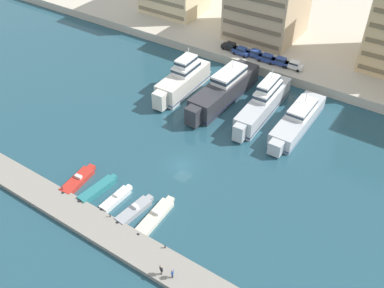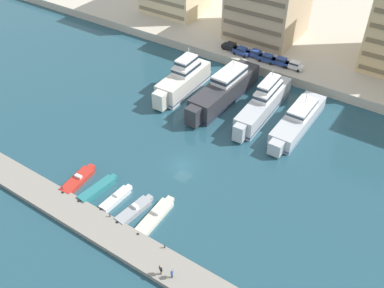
{
  "view_description": "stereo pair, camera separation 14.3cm",
  "coord_description": "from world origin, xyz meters",
  "px_view_note": "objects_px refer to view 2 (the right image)",
  "views": [
    {
      "loc": [
        30.72,
        -43.45,
        48.89
      ],
      "look_at": [
        -0.21,
        3.1,
        2.5
      ],
      "focal_mm": 40.0,
      "sensor_mm": 36.0,
      "label": 1
    },
    {
      "loc": [
        30.84,
        -43.38,
        48.89
      ],
      "look_at": [
        -0.21,
        3.1,
        2.5
      ],
      "focal_mm": 40.0,
      "sensor_mm": 36.0,
      "label": 2
    }
  ],
  "objects_px": {
    "motorboat_white_mid_left": "(116,199)",
    "car_blue_center_left": "(267,58)",
    "car_blue_left": "(242,51)",
    "car_white_center_right": "(294,65)",
    "yacht_silver_mid_left": "(264,103)",
    "motorboat_teal_left": "(98,189)",
    "yacht_silver_center_left": "(298,120)",
    "motorboat_red_far_left": "(78,180)",
    "car_blue_mid_left": "(255,53)",
    "car_blue_center": "(281,61)",
    "motorboat_cream_center": "(155,217)",
    "yacht_charcoal_left": "(224,90)",
    "motorboat_grey_center_left": "(134,210)",
    "yacht_ivory_far_left": "(183,80)",
    "pedestrian_mid_deck": "(172,273)",
    "car_black_far_left": "(231,46)",
    "pedestrian_near_edge": "(161,269)"
  },
  "relations": [
    {
      "from": "car_white_center_right",
      "to": "car_blue_left",
      "type": "bearing_deg",
      "value": -177.05
    },
    {
      "from": "car_blue_left",
      "to": "pedestrian_near_edge",
      "type": "relative_size",
      "value": 2.43
    },
    {
      "from": "motorboat_teal_left",
      "to": "motorboat_white_mid_left",
      "type": "distance_m",
      "value": 3.67
    },
    {
      "from": "car_blue_center_left",
      "to": "car_white_center_right",
      "type": "bearing_deg",
      "value": 3.8
    },
    {
      "from": "motorboat_teal_left",
      "to": "motorboat_cream_center",
      "type": "xyz_separation_m",
      "value": [
        10.84,
        0.66,
        -0.13
      ]
    },
    {
      "from": "yacht_silver_mid_left",
      "to": "motorboat_teal_left",
      "type": "relative_size",
      "value": 2.84
    },
    {
      "from": "motorboat_red_far_left",
      "to": "car_white_center_right",
      "type": "bearing_deg",
      "value": 72.69
    },
    {
      "from": "motorboat_red_far_left",
      "to": "pedestrian_mid_deck",
      "type": "height_order",
      "value": "pedestrian_mid_deck"
    },
    {
      "from": "motorboat_red_far_left",
      "to": "car_blue_mid_left",
      "type": "bearing_deg",
      "value": 83.01
    },
    {
      "from": "motorboat_red_far_left",
      "to": "motorboat_cream_center",
      "type": "relative_size",
      "value": 0.87
    },
    {
      "from": "yacht_silver_mid_left",
      "to": "car_blue_center_left",
      "type": "bearing_deg",
      "value": 113.99
    },
    {
      "from": "car_blue_center",
      "to": "motorboat_red_far_left",
      "type": "bearing_deg",
      "value": -104.0
    },
    {
      "from": "motorboat_white_mid_left",
      "to": "car_black_far_left",
      "type": "height_order",
      "value": "car_black_far_left"
    },
    {
      "from": "car_blue_left",
      "to": "car_blue_center_left",
      "type": "relative_size",
      "value": 1.01
    },
    {
      "from": "motorboat_cream_center",
      "to": "pedestrian_mid_deck",
      "type": "bearing_deg",
      "value": -40.53
    },
    {
      "from": "motorboat_teal_left",
      "to": "motorboat_grey_center_left",
      "type": "xyz_separation_m",
      "value": [
        7.57,
        -0.13,
        -0.05
      ]
    },
    {
      "from": "motorboat_white_mid_left",
      "to": "car_blue_center_left",
      "type": "relative_size",
      "value": 1.58
    },
    {
      "from": "motorboat_red_far_left",
      "to": "motorboat_cream_center",
      "type": "height_order",
      "value": "motorboat_cream_center"
    },
    {
      "from": "yacht_silver_center_left",
      "to": "motorboat_white_mid_left",
      "type": "height_order",
      "value": "yacht_silver_center_left"
    },
    {
      "from": "yacht_silver_mid_left",
      "to": "car_white_center_right",
      "type": "xyz_separation_m",
      "value": [
        -0.7,
        15.99,
        0.57
      ]
    },
    {
      "from": "yacht_ivory_far_left",
      "to": "car_blue_left",
      "type": "distance_m",
      "value": 17.85
    },
    {
      "from": "motorboat_white_mid_left",
      "to": "motorboat_grey_center_left",
      "type": "distance_m",
      "value": 3.91
    },
    {
      "from": "yacht_silver_center_left",
      "to": "car_blue_center",
      "type": "relative_size",
      "value": 4.87
    },
    {
      "from": "yacht_charcoal_left",
      "to": "motorboat_white_mid_left",
      "type": "height_order",
      "value": "yacht_charcoal_left"
    },
    {
      "from": "yacht_silver_mid_left",
      "to": "car_blue_left",
      "type": "distance_m",
      "value": 20.29
    },
    {
      "from": "pedestrian_near_edge",
      "to": "car_black_far_left",
      "type": "bearing_deg",
      "value": 111.36
    },
    {
      "from": "car_blue_center",
      "to": "car_white_center_right",
      "type": "distance_m",
      "value": 3.13
    },
    {
      "from": "motorboat_red_far_left",
      "to": "car_black_far_left",
      "type": "bearing_deg",
      "value": 90.36
    },
    {
      "from": "yacht_charcoal_left",
      "to": "yacht_silver_center_left",
      "type": "distance_m",
      "value": 16.06
    },
    {
      "from": "yacht_charcoal_left",
      "to": "motorboat_grey_center_left",
      "type": "distance_m",
      "value": 33.85
    },
    {
      "from": "yacht_silver_center_left",
      "to": "pedestrian_near_edge",
      "type": "height_order",
      "value": "yacht_silver_center_left"
    },
    {
      "from": "yacht_ivory_far_left",
      "to": "car_blue_mid_left",
      "type": "xyz_separation_m",
      "value": [
        7.44,
        18.02,
        0.36
      ]
    },
    {
      "from": "car_black_far_left",
      "to": "car_blue_center",
      "type": "height_order",
      "value": "same"
    },
    {
      "from": "motorboat_grey_center_left",
      "to": "pedestrian_mid_deck",
      "type": "relative_size",
      "value": 4.47
    },
    {
      "from": "motorboat_cream_center",
      "to": "car_black_far_left",
      "type": "bearing_deg",
      "value": 107.36
    },
    {
      "from": "yacht_silver_center_left",
      "to": "motorboat_red_far_left",
      "type": "relative_size",
      "value": 2.64
    },
    {
      "from": "car_black_far_left",
      "to": "pedestrian_near_edge",
      "type": "xyz_separation_m",
      "value": [
        22.06,
        -56.41,
        -1.25
      ]
    },
    {
      "from": "yacht_silver_mid_left",
      "to": "pedestrian_near_edge",
      "type": "distance_m",
      "value": 40.77
    },
    {
      "from": "car_blue_left",
      "to": "pedestrian_mid_deck",
      "type": "height_order",
      "value": "car_blue_left"
    },
    {
      "from": "car_blue_center_left",
      "to": "yacht_charcoal_left",
      "type": "bearing_deg",
      "value": -96.38
    },
    {
      "from": "car_black_far_left",
      "to": "car_blue_left",
      "type": "relative_size",
      "value": 0.99
    },
    {
      "from": "yacht_silver_mid_left",
      "to": "car_blue_left",
      "type": "xyz_separation_m",
      "value": [
        -13.27,
        15.35,
        0.57
      ]
    },
    {
      "from": "car_white_center_right",
      "to": "motorboat_teal_left",
      "type": "bearing_deg",
      "value": -102.9
    },
    {
      "from": "car_blue_center",
      "to": "car_white_center_right",
      "type": "relative_size",
      "value": 1.0
    },
    {
      "from": "motorboat_white_mid_left",
      "to": "car_white_center_right",
      "type": "bearing_deg",
      "value": 81.15
    },
    {
      "from": "yacht_charcoal_left",
      "to": "motorboat_cream_center",
      "type": "distance_m",
      "value": 33.65
    },
    {
      "from": "car_blue_left",
      "to": "car_white_center_right",
      "type": "distance_m",
      "value": 12.59
    },
    {
      "from": "car_blue_left",
      "to": "motorboat_red_far_left",
      "type": "bearing_deg",
      "value": -93.43
    },
    {
      "from": "pedestrian_mid_deck",
      "to": "car_black_far_left",
      "type": "bearing_deg",
      "value": 112.8
    },
    {
      "from": "motorboat_white_mid_left",
      "to": "car_blue_mid_left",
      "type": "xyz_separation_m",
      "value": [
        -1.71,
        49.47,
        2.6
      ]
    }
  ]
}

